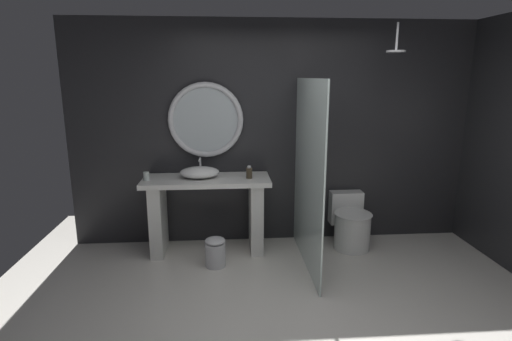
{
  "coord_description": "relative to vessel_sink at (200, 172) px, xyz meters",
  "views": [
    {
      "loc": [
        -0.6,
        -2.82,
        1.97
      ],
      "look_at": [
        -0.32,
        0.8,
        1.12
      ],
      "focal_mm": 28.28,
      "sensor_mm": 36.0,
      "label": 1
    }
  ],
  "objects": [
    {
      "name": "waste_bin",
      "position": [
        0.17,
        -0.44,
        -0.76
      ],
      "size": [
        0.22,
        0.22,
        0.32
      ],
      "color": "silver",
      "rests_on": "ground_plane"
    },
    {
      "name": "toilet",
      "position": [
        1.74,
        -0.03,
        -0.65
      ],
      "size": [
        0.43,
        0.62,
        0.61
      ],
      "color": "white",
      "rests_on": "ground_plane"
    },
    {
      "name": "shower_glass_panel",
      "position": [
        1.13,
        -0.44,
        0.05
      ],
      "size": [
        0.02,
        1.4,
        1.95
      ],
      "primitive_type": "cube",
      "color": "silver",
      "rests_on": "ground_plane"
    },
    {
      "name": "round_wall_mirror",
      "position": [
        0.08,
        0.22,
        0.56
      ],
      "size": [
        0.86,
        0.06,
        0.86
      ],
      "color": "silver"
    },
    {
      "name": "ground_plane",
      "position": [
        0.9,
        -1.59,
        -0.92
      ],
      "size": [
        5.76,
        5.76,
        0.0
      ],
      "primitive_type": "plane",
      "color": "silver"
    },
    {
      "name": "back_wall_panel",
      "position": [
        0.9,
        0.31,
        0.38
      ],
      "size": [
        4.8,
        0.1,
        2.6
      ],
      "primitive_type": "cube",
      "color": "#232326",
      "rests_on": "ground_plane"
    },
    {
      "name": "vessel_sink",
      "position": [
        0.0,
        0.0,
        0.0
      ],
      "size": [
        0.44,
        0.36,
        0.19
      ],
      "color": "white",
      "rests_on": "vanity_counter"
    },
    {
      "name": "tumbler_cup",
      "position": [
        -0.57,
        -0.08,
        -0.01
      ],
      "size": [
        0.06,
        0.06,
        0.09
      ],
      "primitive_type": "cylinder",
      "color": "silver",
      "rests_on": "vanity_counter"
    },
    {
      "name": "vanity_counter",
      "position": [
        0.08,
        -0.03,
        -0.4
      ],
      "size": [
        1.41,
        0.55,
        0.86
      ],
      "color": "silver",
      "rests_on": "ground_plane"
    },
    {
      "name": "soap_dispenser",
      "position": [
        0.55,
        -0.08,
        0.0
      ],
      "size": [
        0.07,
        0.07,
        0.14
      ],
      "color": "#3D3323",
      "rests_on": "vanity_counter"
    },
    {
      "name": "rain_shower_head",
      "position": [
        2.06,
        -0.23,
        1.32
      ],
      "size": [
        0.2,
        0.2,
        0.29
      ],
      "color": "silver"
    }
  ]
}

